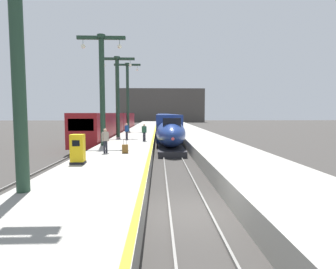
% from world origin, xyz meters
% --- Properties ---
extents(ground_plane, '(260.00, 260.00, 0.00)m').
position_xyz_m(ground_plane, '(0.00, 0.00, 0.00)').
color(ground_plane, '#33302D').
extents(platform_left, '(4.80, 110.00, 1.05)m').
position_xyz_m(platform_left, '(-4.05, 24.75, 0.53)').
color(platform_left, gray).
rests_on(platform_left, ground).
extents(platform_right, '(4.80, 110.00, 1.05)m').
position_xyz_m(platform_right, '(4.05, 24.75, 0.53)').
color(platform_right, gray).
rests_on(platform_right, ground).
extents(platform_left_safety_stripe, '(0.20, 107.80, 0.01)m').
position_xyz_m(platform_left_safety_stripe, '(-1.77, 24.75, 1.05)').
color(platform_left_safety_stripe, yellow).
rests_on(platform_left_safety_stripe, platform_left).
extents(rail_main_left, '(0.08, 110.00, 0.12)m').
position_xyz_m(rail_main_left, '(-0.75, 27.50, 0.06)').
color(rail_main_left, slate).
rests_on(rail_main_left, ground).
extents(rail_main_right, '(0.08, 110.00, 0.12)m').
position_xyz_m(rail_main_right, '(0.75, 27.50, 0.06)').
color(rail_main_right, slate).
rests_on(rail_main_right, ground).
extents(rail_secondary_left, '(0.08, 110.00, 0.12)m').
position_xyz_m(rail_secondary_left, '(-8.85, 27.50, 0.06)').
color(rail_secondary_left, slate).
rests_on(rail_secondary_left, ground).
extents(rail_secondary_right, '(0.08, 110.00, 0.12)m').
position_xyz_m(rail_secondary_right, '(-7.35, 27.50, 0.06)').
color(rail_secondary_right, slate).
rests_on(rail_secondary_right, ground).
extents(highspeed_train_main, '(2.92, 76.41, 3.60)m').
position_xyz_m(highspeed_train_main, '(0.00, 49.27, 1.97)').
color(highspeed_train_main, navy).
rests_on(highspeed_train_main, ground).
extents(regional_train_adjacent, '(2.85, 36.60, 3.80)m').
position_xyz_m(regional_train_adjacent, '(-8.10, 32.22, 2.13)').
color(regional_train_adjacent, maroon).
rests_on(regional_train_adjacent, ground).
extents(station_column_near, '(4.00, 0.68, 10.07)m').
position_xyz_m(station_column_near, '(-5.85, -0.58, 7.15)').
color(station_column_near, '#1E3828').
rests_on(station_column_near, platform_left).
extents(station_column_mid, '(4.00, 0.68, 9.21)m').
position_xyz_m(station_column_mid, '(-5.90, 12.90, 6.59)').
color(station_column_mid, '#1E3828').
rests_on(station_column_mid, platform_left).
extents(station_column_far, '(4.00, 0.68, 9.16)m').
position_xyz_m(station_column_far, '(-5.90, 21.26, 6.56)').
color(station_column_far, '#1E3828').
rests_on(station_column_far, platform_left).
extents(station_column_distant, '(4.00, 0.68, 10.27)m').
position_xyz_m(station_column_distant, '(-5.90, 31.29, 7.15)').
color(station_column_distant, '#1E3828').
rests_on(station_column_distant, platform_left).
extents(passenger_near_edge, '(0.45, 0.42, 1.69)m').
position_xyz_m(passenger_near_edge, '(-4.82, 8.39, 2.04)').
color(passenger_near_edge, '#23232D').
rests_on(passenger_near_edge, platform_left).
extents(passenger_mid_platform, '(0.45, 0.41, 1.69)m').
position_xyz_m(passenger_mid_platform, '(-2.59, 16.18, 2.04)').
color(passenger_mid_platform, '#23232D').
rests_on(passenger_mid_platform, platform_left).
extents(passenger_far_waiting, '(0.37, 0.52, 1.69)m').
position_xyz_m(passenger_far_waiting, '(-4.47, 17.72, 2.04)').
color(passenger_far_waiting, '#23232D').
rests_on(passenger_far_waiting, platform_left).
extents(rolling_suitcase, '(0.40, 0.22, 0.98)m').
position_xyz_m(rolling_suitcase, '(-3.47, 8.29, 1.35)').
color(rolling_suitcase, brown).
rests_on(rolling_suitcase, platform_left).
extents(ticket_machine_yellow, '(0.76, 0.62, 1.60)m').
position_xyz_m(ticket_machine_yellow, '(-5.55, 4.58, 1.79)').
color(ticket_machine_yellow, yellow).
rests_on(ticket_machine_yellow, platform_left).
extents(terminus_back_wall, '(36.00, 2.00, 14.00)m').
position_xyz_m(terminus_back_wall, '(0.00, 102.00, 7.00)').
color(terminus_back_wall, '#4C4742').
rests_on(terminus_back_wall, ground).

